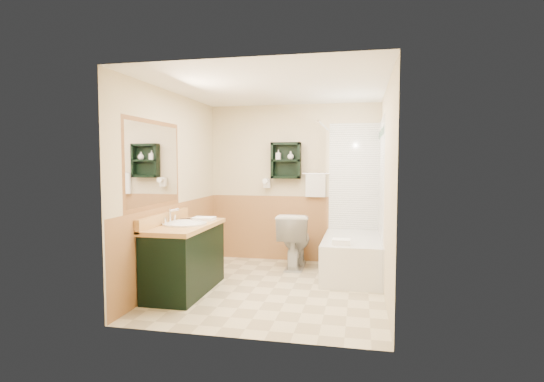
{
  "coord_description": "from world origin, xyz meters",
  "views": [
    {
      "loc": [
        1.02,
        -4.95,
        1.54
      ],
      "look_at": [
        -0.06,
        0.2,
        1.17
      ],
      "focal_mm": 28.0,
      "sensor_mm": 36.0,
      "label": 1
    }
  ],
  "objects_px": {
    "bathtub": "(353,256)",
    "toilet": "(295,240)",
    "soap_bottle_b": "(291,156)",
    "vanity": "(185,258)",
    "vanity_book": "(180,213)",
    "hair_dryer": "(267,183)",
    "wall_shelf": "(286,160)",
    "soap_bottle_a": "(278,157)"
  },
  "relations": [
    {
      "from": "toilet",
      "to": "soap_bottle_a",
      "type": "height_order",
      "value": "soap_bottle_a"
    },
    {
      "from": "soap_bottle_b",
      "to": "toilet",
      "type": "bearing_deg",
      "value": -70.62
    },
    {
      "from": "soap_bottle_a",
      "to": "soap_bottle_b",
      "type": "height_order",
      "value": "soap_bottle_b"
    },
    {
      "from": "vanity",
      "to": "bathtub",
      "type": "bearing_deg",
      "value": 31.01
    },
    {
      "from": "vanity",
      "to": "vanity_book",
      "type": "distance_m",
      "value": 0.58
    },
    {
      "from": "vanity",
      "to": "soap_bottle_a",
      "type": "relative_size",
      "value": 8.47
    },
    {
      "from": "wall_shelf",
      "to": "hair_dryer",
      "type": "bearing_deg",
      "value": 175.24
    },
    {
      "from": "wall_shelf",
      "to": "bathtub",
      "type": "xyz_separation_m",
      "value": [
        1.03,
        -0.6,
        -1.29
      ]
    },
    {
      "from": "soap_bottle_a",
      "to": "soap_bottle_b",
      "type": "distance_m",
      "value": 0.19
    },
    {
      "from": "hair_dryer",
      "to": "wall_shelf",
      "type": "bearing_deg",
      "value": -4.76
    },
    {
      "from": "wall_shelf",
      "to": "hair_dryer",
      "type": "height_order",
      "value": "wall_shelf"
    },
    {
      "from": "vanity",
      "to": "soap_bottle_b",
      "type": "bearing_deg",
      "value": 61.05
    },
    {
      "from": "toilet",
      "to": "soap_bottle_b",
      "type": "xyz_separation_m",
      "value": [
        -0.12,
        0.35,
        1.22
      ]
    },
    {
      "from": "vanity",
      "to": "soap_bottle_b",
      "type": "height_order",
      "value": "soap_bottle_b"
    },
    {
      "from": "hair_dryer",
      "to": "bathtub",
      "type": "xyz_separation_m",
      "value": [
        1.33,
        -0.63,
        -0.94
      ]
    },
    {
      "from": "hair_dryer",
      "to": "vanity",
      "type": "bearing_deg",
      "value": -108.48
    },
    {
      "from": "wall_shelf",
      "to": "toilet",
      "type": "height_order",
      "value": "wall_shelf"
    },
    {
      "from": "wall_shelf",
      "to": "soap_bottle_a",
      "type": "relative_size",
      "value": 3.69
    },
    {
      "from": "toilet",
      "to": "vanity_book",
      "type": "height_order",
      "value": "vanity_book"
    },
    {
      "from": "hair_dryer",
      "to": "soap_bottle_a",
      "type": "xyz_separation_m",
      "value": [
        0.19,
        -0.03,
        0.4
      ]
    },
    {
      "from": "soap_bottle_a",
      "to": "bathtub",
      "type": "bearing_deg",
      "value": -27.61
    },
    {
      "from": "vanity",
      "to": "vanity_book",
      "type": "bearing_deg",
      "value": 124.68
    },
    {
      "from": "soap_bottle_a",
      "to": "wall_shelf",
      "type": "bearing_deg",
      "value": 2.49
    },
    {
      "from": "toilet",
      "to": "soap_bottle_a",
      "type": "xyz_separation_m",
      "value": [
        -0.31,
        0.35,
        1.21
      ]
    },
    {
      "from": "vanity",
      "to": "soap_bottle_b",
      "type": "relative_size",
      "value": 10.11
    },
    {
      "from": "toilet",
      "to": "vanity_book",
      "type": "relative_size",
      "value": 3.84
    },
    {
      "from": "bathtub",
      "to": "soap_bottle_b",
      "type": "bearing_deg",
      "value": 147.94
    },
    {
      "from": "vanity_book",
      "to": "soap_bottle_a",
      "type": "distance_m",
      "value": 1.91
    },
    {
      "from": "bathtub",
      "to": "toilet",
      "type": "height_order",
      "value": "toilet"
    },
    {
      "from": "wall_shelf",
      "to": "vanity_book",
      "type": "distance_m",
      "value": 1.96
    },
    {
      "from": "toilet",
      "to": "vanity",
      "type": "bearing_deg",
      "value": 51.18
    },
    {
      "from": "bathtub",
      "to": "soap_bottle_a",
      "type": "distance_m",
      "value": 1.86
    },
    {
      "from": "wall_shelf",
      "to": "vanity",
      "type": "distance_m",
      "value": 2.28
    },
    {
      "from": "toilet",
      "to": "soap_bottle_b",
      "type": "relative_size",
      "value": 6.42
    },
    {
      "from": "vanity_book",
      "to": "soap_bottle_a",
      "type": "relative_size",
      "value": 1.4
    },
    {
      "from": "bathtub",
      "to": "vanity_book",
      "type": "relative_size",
      "value": 7.19
    },
    {
      "from": "wall_shelf",
      "to": "toilet",
      "type": "distance_m",
      "value": 1.22
    },
    {
      "from": "hair_dryer",
      "to": "vanity",
      "type": "distance_m",
      "value": 2.04
    },
    {
      "from": "bathtub",
      "to": "soap_bottle_a",
      "type": "bearing_deg",
      "value": 152.39
    },
    {
      "from": "vanity",
      "to": "bathtub",
      "type": "distance_m",
      "value": 2.24
    },
    {
      "from": "vanity_book",
      "to": "wall_shelf",
      "type": "bearing_deg",
      "value": 29.71
    },
    {
      "from": "toilet",
      "to": "vanity_book",
      "type": "bearing_deg",
      "value": 41.89
    }
  ]
}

